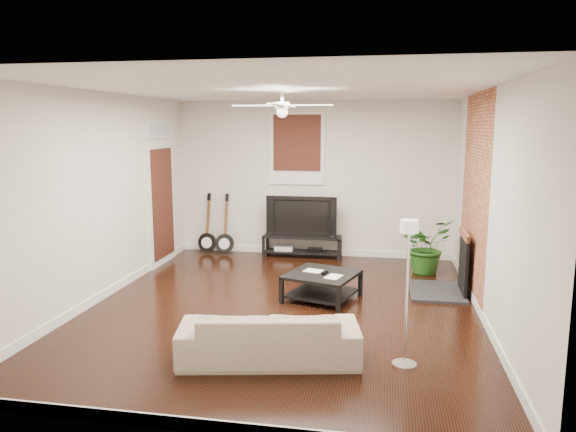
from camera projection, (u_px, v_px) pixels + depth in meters
The scene contains 14 objects.
room at pixel (282, 202), 6.83m from camera, with size 5.01×6.01×2.81m.
brick_accent at pixel (474, 196), 7.37m from camera, with size 0.02×2.20×2.80m, color brown.
fireplace at pixel (449, 262), 7.57m from camera, with size 0.80×1.10×0.92m, color black.
window_back at pixel (297, 149), 9.68m from camera, with size 1.00×0.06×1.30m, color #3F1A11.
door_left at pixel (161, 192), 9.13m from camera, with size 0.08×1.00×2.50m, color white.
tv_stand at pixel (302, 246), 9.76m from camera, with size 1.41×0.38×0.40m, color black.
tv at pixel (302, 215), 9.69m from camera, with size 1.26×0.17×0.73m, color black.
coffee_table at pixel (322, 286), 7.37m from camera, with size 0.87×0.87×0.37m, color black.
sofa at pixel (269, 335), 5.44m from camera, with size 1.81×0.71×0.53m, color #C6B394.
floor_lamp at pixel (407, 294), 5.22m from camera, with size 0.24×0.24×1.48m, color silver, non-canonical shape.
potted_plant at pixel (426, 246), 8.65m from camera, with size 0.80×0.69×0.88m, color #1F5418.
guitar_left at pixel (207, 223), 9.98m from camera, with size 0.35×0.25×1.13m, color black, non-canonical shape.
guitar_right at pixel (224, 224), 9.89m from camera, with size 0.35×0.25×1.13m, color black, non-canonical shape.
ceiling_fan at pixel (282, 105), 6.63m from camera, with size 1.24×1.24×0.32m, color white, non-canonical shape.
Camera 1 is at (1.27, -6.65, 2.35)m, focal length 33.58 mm.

